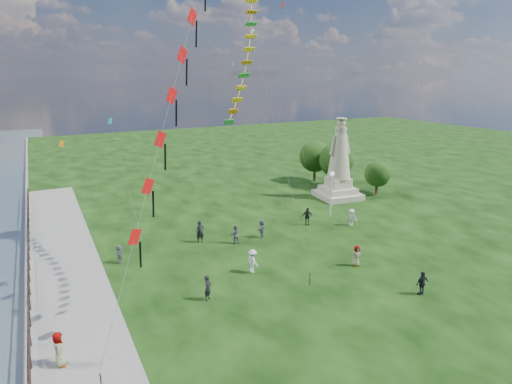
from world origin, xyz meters
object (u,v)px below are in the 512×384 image
person_2 (253,261)px  person_11 (262,229)px  statue (339,168)px  person_6 (200,232)px  person_9 (307,216)px  person_4 (357,256)px  person_5 (119,254)px  person_8 (351,217)px  person_0 (208,288)px  person_10 (59,351)px  person_7 (235,234)px  lamppost (332,185)px  person_3 (422,283)px

person_2 → person_11: (3.79, 5.69, -0.05)m
statue → person_6: 19.77m
person_9 → statue: bearing=54.3°
person_4 → person_5: size_ratio=1.09×
person_2 → person_8: (12.70, 4.51, -0.06)m
person_0 → person_4: person_0 is taller
person_4 → person_10: (-20.26, -2.32, 0.09)m
person_10 → person_7: bearing=-43.7°
person_5 → person_10: 11.92m
lamppost → person_9: lamppost is taller
person_8 → statue: bearing=113.4°
statue → person_0: bearing=-139.6°
person_0 → person_10: (-8.69, -2.74, 0.06)m
person_9 → person_10: bearing=-134.4°
statue → lamppost: 7.11m
lamppost → person_2: bearing=-149.0°
statue → person_7: 17.96m
person_11 → person_10: bearing=-13.5°
lamppost → person_3: (-4.30, -15.40, -2.51)m
person_3 → person_9: 14.47m
person_5 → person_7: person_7 is taller
person_0 → person_6: (2.91, 9.26, 0.12)m
person_8 → person_10: person_10 is taller
person_4 → person_9: 9.34m
person_2 → lamppost: bearing=-71.4°
person_5 → person_6: bearing=-68.1°
person_5 → person_10: (-4.77, -10.92, 0.15)m
person_7 → person_8: person_8 is taller
person_5 → person_10: bearing=169.2°
person_3 → person_6: size_ratio=0.85×
statue → person_9: size_ratio=5.35×
person_2 → person_9: person_2 is taller
lamppost → person_8: 3.92m
person_2 → person_4: 7.76m
person_8 → person_6: bearing=-136.9°
statue → person_5: bearing=-159.3°
person_0 → person_11: size_ratio=1.02×
person_0 → person_2: (4.26, 2.17, 0.04)m
statue → person_0: 26.42m
person_0 → person_8: (16.96, 6.68, -0.02)m
person_7 → statue: bearing=-145.9°
statue → person_10: size_ratio=5.11×
person_10 → statue: bearing=-50.2°
person_6 → person_8: size_ratio=1.17×
person_3 → person_10: (-21.20, 2.97, 0.08)m
lamppost → person_4: (-5.23, -10.11, -2.52)m
statue → person_9: (-8.34, -6.11, -2.59)m
lamppost → person_10: lamppost is taller
statue → person_8: 9.81m
person_2 → person_7: (1.16, 5.57, -0.07)m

